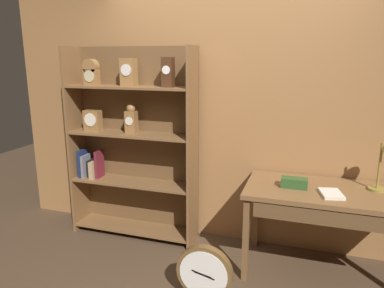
# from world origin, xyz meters

# --- Properties ---
(back_wood_panel) EXTENTS (4.80, 0.05, 2.60)m
(back_wood_panel) POSITION_xyz_m (0.00, 1.29, 1.30)
(back_wood_panel) COLOR #9E6B3D
(back_wood_panel) RESTS_ON ground
(bookshelf) EXTENTS (1.33, 0.32, 1.96)m
(bookshelf) POSITION_xyz_m (-1.00, 1.06, 1.00)
(bookshelf) COLOR brown
(bookshelf) RESTS_ON ground
(workbench) EXTENTS (1.43, 0.70, 0.78)m
(workbench) POSITION_xyz_m (0.97, 0.85, 0.69)
(workbench) COLOR brown
(workbench) RESTS_ON ground
(toolbox_small) EXTENTS (0.22, 0.10, 0.08)m
(toolbox_small) POSITION_xyz_m (0.65, 0.84, 0.82)
(toolbox_small) COLOR #2D5123
(toolbox_small) RESTS_ON workbench
(open_repair_manual) EXTENTS (0.21, 0.25, 0.02)m
(open_repair_manual) POSITION_xyz_m (0.94, 0.75, 0.79)
(open_repair_manual) COLOR silver
(open_repair_manual) RESTS_ON workbench
(round_clock_large) EXTENTS (0.44, 0.11, 0.48)m
(round_clock_large) POSITION_xyz_m (0.06, 0.18, 0.24)
(round_clock_large) COLOR brown
(round_clock_large) RESTS_ON ground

